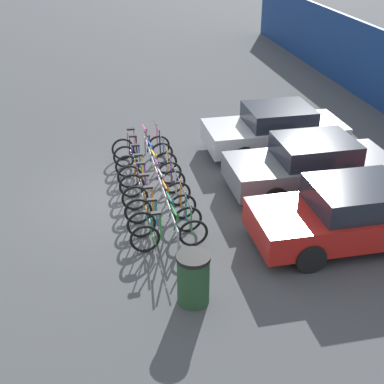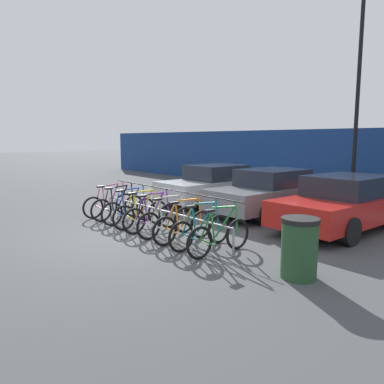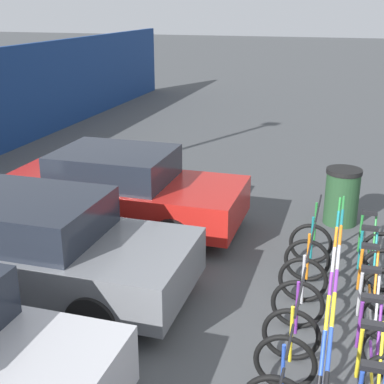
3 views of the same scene
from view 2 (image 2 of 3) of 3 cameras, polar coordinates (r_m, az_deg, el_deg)
name	(u,v)px [view 2 (image 2 of 3)]	position (r m, az deg, el deg)	size (l,w,h in m)	color
ground_plane	(135,235)	(9.31, -8.70, -6.43)	(120.00, 120.00, 0.00)	#424447
hoarding_wall	(341,163)	(16.09, 21.80, 4.12)	(36.00, 0.16, 2.72)	navy
bike_rack	(159,211)	(9.52, -5.12, -2.95)	(5.35, 0.04, 0.57)	gray
bicycle_pink	(110,204)	(11.51, -12.46, -1.81)	(0.68, 1.71, 1.05)	black
bicycle_black	(118,207)	(11.04, -11.21, -2.19)	(0.68, 1.71, 1.05)	black
bicycle_blue	(129,210)	(10.48, -9.55, -2.69)	(0.68, 1.71, 1.05)	black
bicycle_yellow	(141,213)	(9.94, -7.71, -3.25)	(0.68, 1.71, 1.05)	black
bicycle_purple	(152,216)	(9.52, -6.09, -3.73)	(0.68, 1.71, 1.05)	black
bicycle_silver	(167,221)	(8.99, -3.80, -4.41)	(0.68, 1.71, 1.05)	black
bicycle_orange	(184,226)	(8.49, -1.28, -5.15)	(0.68, 1.71, 1.05)	black
bicycle_teal	(201,231)	(8.04, 1.33, -5.90)	(0.68, 1.71, 1.05)	black
bicycle_green	(219,236)	(7.62, 4.20, -6.71)	(0.68, 1.71, 1.05)	black
car_silver	(214,185)	(13.43, 3.43, 1.12)	(1.91, 4.08, 1.40)	#B7B7BC
car_grey	(270,192)	(11.79, 11.87, -0.02)	(1.91, 4.21, 1.40)	slate
car_red	(345,203)	(10.32, 22.22, -1.59)	(1.91, 4.28, 1.40)	red
lamp_post	(358,86)	(14.81, 24.00, 14.48)	(0.24, 0.44, 7.55)	black
trash_bin	(299,248)	(6.56, 16.04, -8.18)	(0.63, 0.63, 1.03)	#234728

